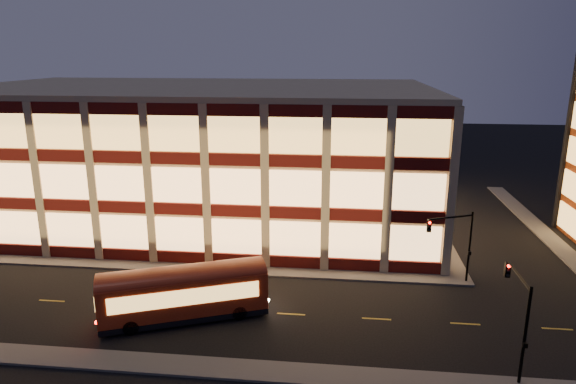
# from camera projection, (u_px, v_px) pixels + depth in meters

# --- Properties ---
(ground) EXTENTS (200.00, 200.00, 0.00)m
(ground) POSITION_uv_depth(u_px,v_px,m) (181.00, 273.00, 43.21)
(ground) COLOR black
(ground) RESTS_ON ground
(sidewalk_office_south) EXTENTS (54.00, 2.00, 0.15)m
(sidewalk_office_south) POSITION_uv_depth(u_px,v_px,m) (151.00, 266.00, 44.47)
(sidewalk_office_south) COLOR #514F4C
(sidewalk_office_south) RESTS_ON ground
(sidewalk_office_east) EXTENTS (2.00, 30.00, 0.15)m
(sidewalk_office_east) POSITION_uv_depth(u_px,v_px,m) (429.00, 219.00, 56.99)
(sidewalk_office_east) COLOR #514F4C
(sidewalk_office_east) RESTS_ON ground
(sidewalk_tower_west) EXTENTS (2.00, 30.00, 0.15)m
(sidewalk_tower_west) POSITION_uv_depth(u_px,v_px,m) (532.00, 222.00, 55.80)
(sidewalk_tower_west) COLOR #514F4C
(sidewalk_tower_west) RESTS_ON ground
(sidewalk_near) EXTENTS (100.00, 2.00, 0.15)m
(sidewalk_near) POSITION_uv_depth(u_px,v_px,m) (113.00, 361.00, 30.72)
(sidewalk_near) COLOR #514F4C
(sidewalk_near) RESTS_ON ground
(office_building) EXTENTS (50.45, 30.45, 14.50)m
(office_building) POSITION_uv_depth(u_px,v_px,m) (199.00, 151.00, 57.84)
(office_building) COLOR tan
(office_building) RESTS_ON ground
(traffic_signal_far) EXTENTS (3.79, 1.87, 6.00)m
(traffic_signal_far) POSITION_uv_depth(u_px,v_px,m) (455.00, 236.00, 39.95)
(traffic_signal_far) COLOR black
(traffic_signal_far) RESTS_ON ground
(traffic_signal_near) EXTENTS (0.32, 4.45, 6.00)m
(traffic_signal_near) POSITION_uv_depth(u_px,v_px,m) (519.00, 305.00, 29.00)
(traffic_signal_near) COLOR black
(traffic_signal_near) RESTS_ON ground
(trolley_bus) EXTENTS (11.53, 6.90, 3.83)m
(trolley_bus) POSITION_uv_depth(u_px,v_px,m) (184.00, 290.00, 35.32)
(trolley_bus) COLOR #9E2308
(trolley_bus) RESTS_ON ground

